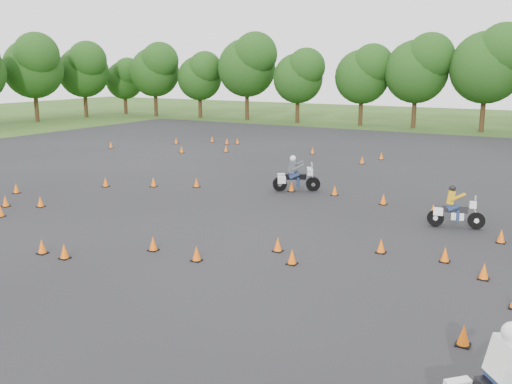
# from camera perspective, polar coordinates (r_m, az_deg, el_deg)

# --- Properties ---
(ground) EXTENTS (140.00, 140.00, 0.00)m
(ground) POSITION_cam_1_polar(r_m,az_deg,el_deg) (18.45, -6.15, -5.99)
(ground) COLOR #2D5119
(ground) RESTS_ON ground
(asphalt_pad) EXTENTS (62.00, 62.00, 0.00)m
(asphalt_pad) POSITION_cam_1_polar(r_m,az_deg,el_deg) (23.37, 2.41, -1.94)
(asphalt_pad) COLOR black
(asphalt_pad) RESTS_ON ground
(treeline) EXTENTS (87.10, 31.99, 10.42)m
(treeline) POSITION_cam_1_polar(r_m,az_deg,el_deg) (49.91, 19.51, 10.35)
(treeline) COLOR #1B4012
(treeline) RESTS_ON ground
(traffic_cones) EXTENTS (35.79, 32.87, 0.45)m
(traffic_cones) POSITION_cam_1_polar(r_m,az_deg,el_deg) (22.88, 1.45, -1.66)
(traffic_cones) COLOR #FE640A
(traffic_cones) RESTS_ON asphalt_pad
(rider_grey) EXTENTS (2.30, 1.73, 1.74)m
(rider_grey) POSITION_cam_1_polar(r_m,az_deg,el_deg) (27.05, 4.07, 1.92)
(rider_grey) COLOR #474B4F
(rider_grey) RESTS_ON ground
(rider_yellow) EXTENTS (2.12, 1.10, 1.57)m
(rider_yellow) POSITION_cam_1_polar(r_m,az_deg,el_deg) (22.03, 19.44, -1.45)
(rider_yellow) COLOR #C38A11
(rider_yellow) RESTS_ON ground
(rider_white) EXTENTS (2.40, 2.42, 2.02)m
(rider_white) POSITION_cam_1_polar(r_m,az_deg,el_deg) (10.39, 24.04, -16.27)
(rider_white) COLOR silver
(rider_white) RESTS_ON ground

